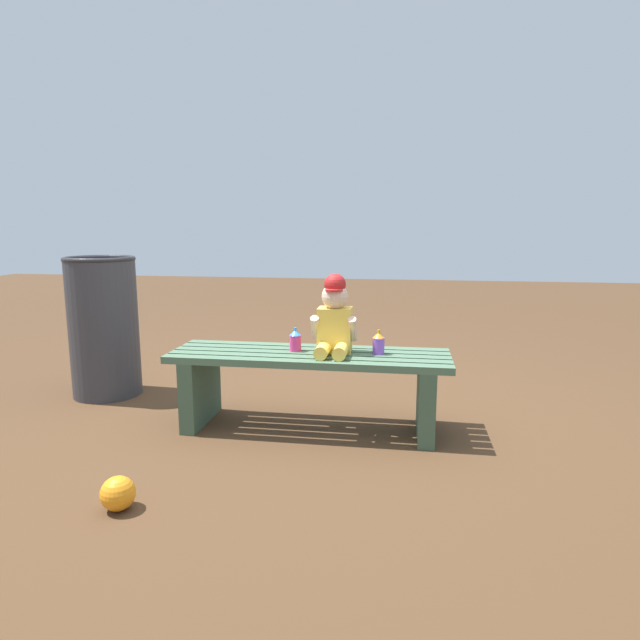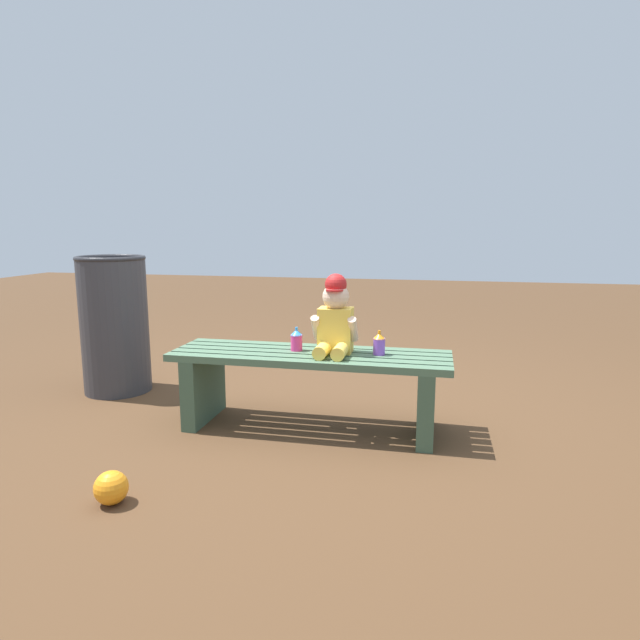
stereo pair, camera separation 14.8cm
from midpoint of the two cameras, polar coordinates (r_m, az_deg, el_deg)
ground_plane at (r=2.88m, az=0.46°, el=-11.36°), size 16.00×16.00×0.00m
park_bench at (r=2.79m, az=0.47°, el=-6.16°), size 1.43×0.41×0.41m
child_figure at (r=2.71m, az=3.17°, el=0.12°), size 0.23×0.27×0.40m
sippy_cup_left at (r=2.78m, az=-0.99°, el=-2.11°), size 0.06×0.06×0.12m
sippy_cup_right at (r=2.72m, az=7.87°, el=-2.48°), size 0.06×0.06×0.12m
toy_ball at (r=2.25m, az=-19.52°, el=-16.49°), size 0.13×0.13×0.13m
trash_bin at (r=3.60m, az=-19.91°, el=-0.41°), size 0.42×0.42×0.86m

